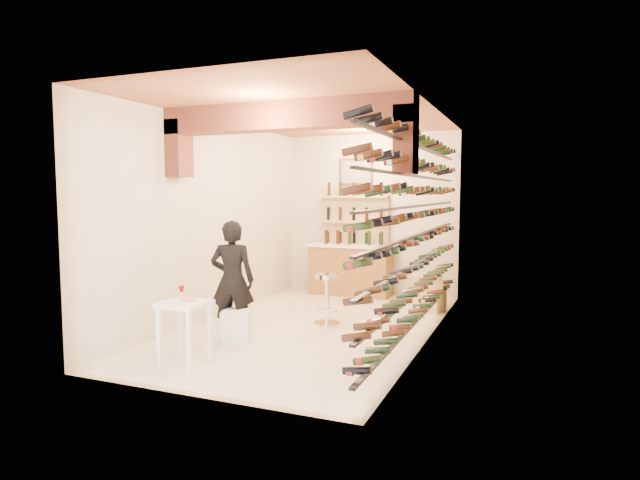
# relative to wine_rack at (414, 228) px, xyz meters

# --- Properties ---
(ground) EXTENTS (6.00, 6.00, 0.00)m
(ground) POSITION_rel_wine_rack_xyz_m (-1.53, 0.00, -1.55)
(ground) COLOR beige
(ground) RESTS_ON ground
(room_shell) EXTENTS (3.52, 6.02, 3.21)m
(room_shell) POSITION_rel_wine_rack_xyz_m (-1.53, -0.26, 0.70)
(room_shell) COLOR beige
(room_shell) RESTS_ON ground
(wine_rack) EXTENTS (0.32, 5.70, 2.56)m
(wine_rack) POSITION_rel_wine_rack_xyz_m (0.00, 0.00, 0.00)
(wine_rack) COLOR black
(wine_rack) RESTS_ON ground
(back_counter) EXTENTS (1.70, 0.62, 1.29)m
(back_counter) POSITION_rel_wine_rack_xyz_m (-1.83, 2.65, -1.02)
(back_counter) COLOR olive
(back_counter) RESTS_ON ground
(back_shelving) EXTENTS (1.40, 0.31, 2.73)m
(back_shelving) POSITION_rel_wine_rack_xyz_m (-1.83, 2.89, -0.38)
(back_shelving) COLOR tan
(back_shelving) RESTS_ON ground
(tasting_table) EXTENTS (0.52, 0.52, 0.91)m
(tasting_table) POSITION_rel_wine_rack_xyz_m (-2.25, -2.18, -0.93)
(tasting_table) COLOR white
(tasting_table) RESTS_ON ground
(white_stool) EXTENTS (0.47, 0.47, 0.46)m
(white_stool) POSITION_rel_wine_rack_xyz_m (-2.13, -1.21, -1.32)
(white_stool) COLOR white
(white_stool) RESTS_ON ground
(person) EXTENTS (0.70, 0.57, 1.66)m
(person) POSITION_rel_wine_rack_xyz_m (-2.29, -1.05, -0.72)
(person) COLOR black
(person) RESTS_ON ground
(chrome_barstool) EXTENTS (0.41, 0.41, 0.79)m
(chrome_barstool) POSITION_rel_wine_rack_xyz_m (-1.38, 0.23, -1.09)
(chrome_barstool) COLOR silver
(chrome_barstool) RESTS_ON ground
(crate_lower) EXTENTS (0.63, 0.52, 0.33)m
(crate_lower) POSITION_rel_wine_rack_xyz_m (-0.13, 1.77, -1.38)
(crate_lower) COLOR #E5C17D
(crate_lower) RESTS_ON ground
(crate_upper) EXTENTS (0.57, 0.44, 0.29)m
(crate_upper) POSITION_rel_wine_rack_xyz_m (-0.13, 1.77, -1.07)
(crate_upper) COLOR #E5C17D
(crate_upper) RESTS_ON crate_lower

